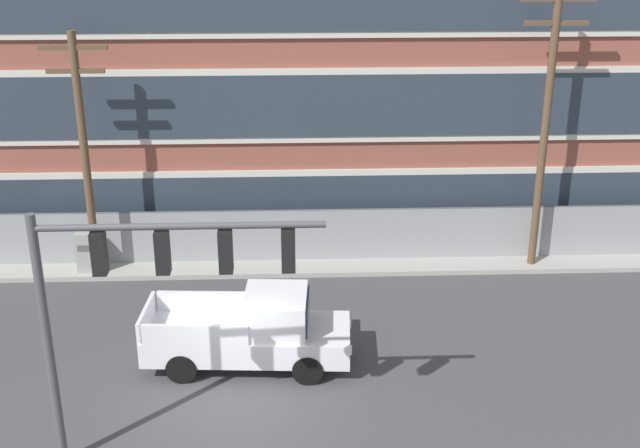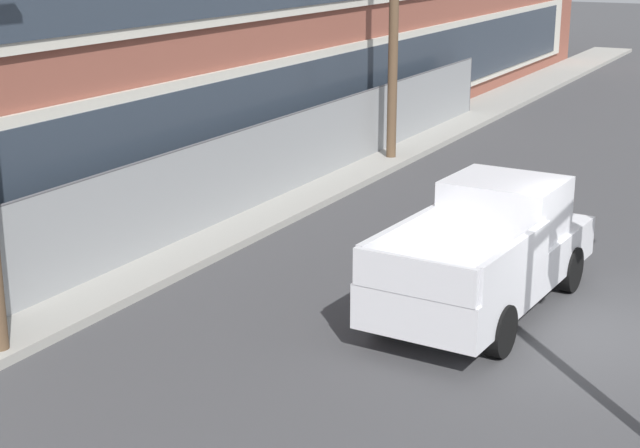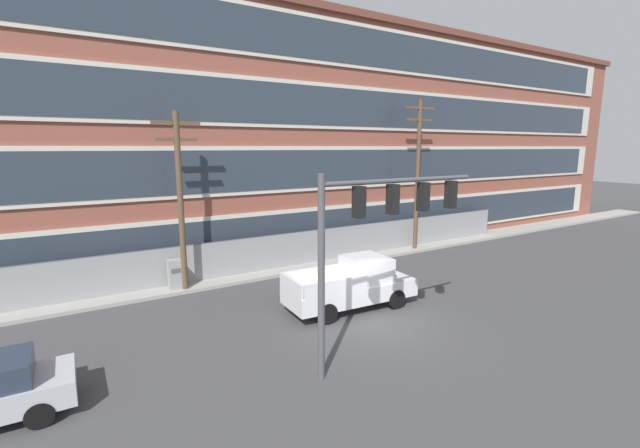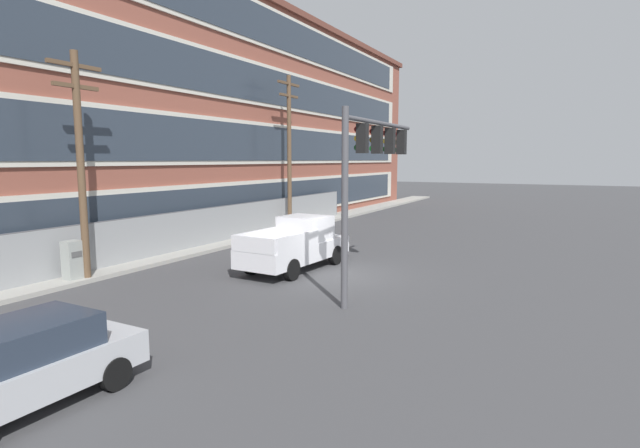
% 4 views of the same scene
% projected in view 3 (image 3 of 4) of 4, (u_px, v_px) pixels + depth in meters
% --- Properties ---
extents(ground_plane, '(160.00, 160.00, 0.00)m').
position_uv_depth(ground_plane, '(376.00, 325.00, 15.91)').
color(ground_plane, '#424244').
extents(sidewalk_building_side, '(80.00, 1.98, 0.16)m').
position_uv_depth(sidewalk_building_side, '(277.00, 270.00, 22.77)').
color(sidewalk_building_side, '#9E9B93').
rests_on(sidewalk_building_side, ground).
extents(brick_mill_building, '(55.70, 10.55, 14.21)m').
position_uv_depth(brick_mill_building, '(322.00, 139.00, 29.95)').
color(brick_mill_building, brown).
rests_on(brick_mill_building, ground).
extents(chain_link_fence, '(30.83, 0.06, 1.99)m').
position_uv_depth(chain_link_fence, '(311.00, 247.00, 23.88)').
color(chain_link_fence, gray).
rests_on(chain_link_fence, ground).
extents(traffic_signal_mast, '(5.89, 0.43, 5.86)m').
position_uv_depth(traffic_signal_mast, '(379.00, 221.00, 12.59)').
color(traffic_signal_mast, '#4C4C51').
rests_on(traffic_signal_mast, ground).
extents(pickup_truck_white, '(5.58, 2.35, 2.07)m').
position_uv_depth(pickup_truck_white, '(353.00, 285.00, 17.54)').
color(pickup_truck_white, silver).
rests_on(pickup_truck_white, ground).
extents(utility_pole_near_corner, '(2.06, 0.26, 8.07)m').
position_uv_depth(utility_pole_near_corner, '(180.00, 196.00, 18.81)').
color(utility_pole_near_corner, brown).
rests_on(utility_pole_near_corner, ground).
extents(utility_pole_midblock, '(2.33, 0.26, 9.37)m').
position_uv_depth(utility_pole_midblock, '(418.00, 170.00, 26.51)').
color(utility_pole_midblock, brown).
rests_on(utility_pole_midblock, ground).
extents(electrical_cabinet, '(0.58, 0.50, 1.53)m').
position_uv_depth(electrical_cabinet, '(175.00, 276.00, 19.46)').
color(electrical_cabinet, '#939993').
rests_on(electrical_cabinet, ground).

